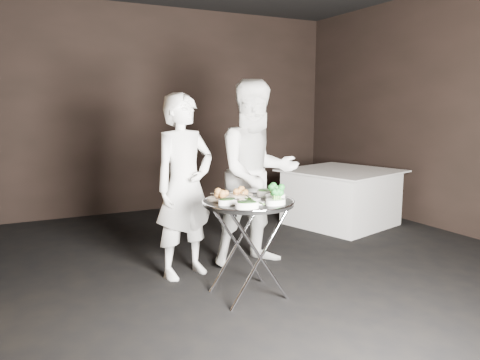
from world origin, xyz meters
name	(u,v)px	position (x,y,z in m)	size (l,w,h in m)	color
floor	(265,290)	(0.00, 0.00, -0.03)	(6.00, 7.00, 0.05)	black
wall_back	(147,110)	(0.00, 3.52, 1.50)	(6.00, 0.05, 3.00)	black
tray_stand	(248,244)	(-0.20, -0.08, 0.44)	(0.53, 0.45, 0.78)	silver
serving_tray	(248,202)	(-0.20, -0.08, 0.79)	(0.75, 0.75, 0.04)	black
potato_plate_a	(221,196)	(-0.38, 0.07, 0.83)	(0.22, 0.22, 0.08)	beige
potato_plate_b	(241,193)	(-0.16, 0.13, 0.83)	(0.20, 0.20, 0.07)	beige
greens_bowl	(265,192)	(0.02, 0.05, 0.83)	(0.13, 0.13, 0.08)	silver
asparagus_plate_a	(250,199)	(-0.19, -0.08, 0.81)	(0.20, 0.14, 0.04)	silver
asparagus_plate_b	(254,202)	(-0.22, -0.21, 0.82)	(0.19, 0.11, 0.04)	silver
spinach_bowl_a	(228,201)	(-0.41, -0.13, 0.83)	(0.16, 0.11, 0.06)	silver
spinach_bowl_b	(247,204)	(-0.34, -0.31, 0.83)	(0.21, 0.17, 0.07)	silver
broccoli_bowl_a	(275,196)	(0.01, -0.14, 0.83)	(0.21, 0.17, 0.08)	silver
broccoli_bowl_b	(276,201)	(-0.08, -0.29, 0.83)	(0.18, 0.14, 0.07)	silver
serving_utensils	(246,194)	(-0.19, -0.01, 0.84)	(0.57, 0.41, 0.01)	silver
waiter_left	(184,186)	(-0.49, 0.62, 0.84)	(0.61, 0.40, 1.68)	white
waiter_right	(257,174)	(0.25, 0.61, 0.91)	(0.88, 0.69, 1.81)	white
dining_table	(341,197)	(2.00, 1.48, 0.37)	(1.28, 1.28, 0.73)	silver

